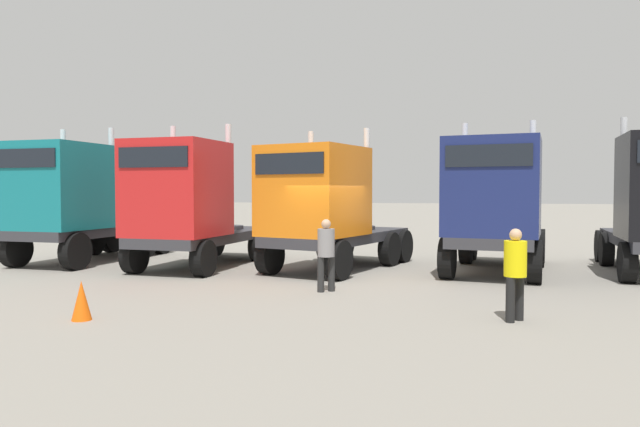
# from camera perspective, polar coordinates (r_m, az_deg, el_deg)

# --- Properties ---
(ground) EXTENTS (200.00, 200.00, 0.00)m
(ground) POSITION_cam_1_polar(r_m,az_deg,el_deg) (15.65, 1.41, -6.45)
(ground) COLOR gray
(semi_truck_teal) EXTENTS (2.95, 6.17, 4.43)m
(semi_truck_teal) POSITION_cam_1_polar(r_m,az_deg,el_deg) (20.45, -23.08, 1.10)
(semi_truck_teal) COLOR #333338
(semi_truck_teal) RESTS_ON ground
(semi_truck_red) EXTENTS (3.01, 6.35, 4.38)m
(semi_truck_red) POSITION_cam_1_polar(r_m,az_deg,el_deg) (17.86, -12.69, 0.89)
(semi_truck_red) COLOR #333338
(semi_truck_red) RESTS_ON ground
(semi_truck_orange) EXTENTS (4.08, 6.24, 4.20)m
(semi_truck_orange) POSITION_cam_1_polar(r_m,az_deg,el_deg) (16.93, 0.29, 0.71)
(semi_truck_orange) COLOR #333338
(semi_truck_orange) RESTS_ON ground
(semi_truck_navy) EXTENTS (3.45, 6.30, 4.36)m
(semi_truck_navy) POSITION_cam_1_polar(r_m,az_deg,el_deg) (16.99, 16.59, 0.88)
(semi_truck_navy) COLOR #333338
(semi_truck_navy) RESTS_ON ground
(visitor_in_hivis) EXTENTS (0.56, 0.56, 1.68)m
(visitor_in_hivis) POSITION_cam_1_polar(r_m,az_deg,el_deg) (11.18, 18.41, -5.02)
(visitor_in_hivis) COLOR black
(visitor_in_hivis) RESTS_ON ground
(visitor_with_camera) EXTENTS (0.56, 0.56, 1.70)m
(visitor_with_camera) POSITION_cam_1_polar(r_m,az_deg,el_deg) (13.72, 0.60, -3.54)
(visitor_with_camera) COLOR #262626
(visitor_with_camera) RESTS_ON ground
(traffic_cone_near) EXTENTS (0.36, 0.36, 0.72)m
(traffic_cone_near) POSITION_cam_1_polar(r_m,az_deg,el_deg) (11.64, -22.13, -7.82)
(traffic_cone_near) COLOR #F2590C
(traffic_cone_near) RESTS_ON ground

